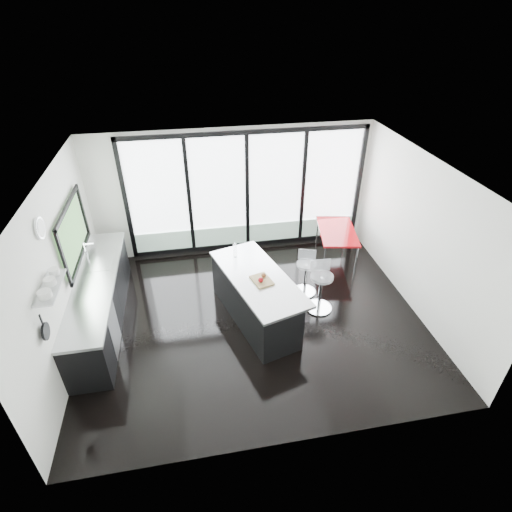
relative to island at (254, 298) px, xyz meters
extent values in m
cube|color=black|center=(-0.01, -0.01, -0.46)|extent=(6.00, 5.00, 0.00)
cube|color=white|center=(-0.01, -0.01, 2.34)|extent=(6.00, 5.00, 0.00)
cube|color=silver|center=(-0.01, 2.49, 0.94)|extent=(6.00, 0.00, 2.80)
cube|color=white|center=(0.29, 2.46, 0.94)|extent=(5.00, 0.02, 2.50)
cube|color=gray|center=(0.29, 2.42, -0.09)|extent=(5.00, 0.02, 0.44)
cube|color=black|center=(-0.96, 2.42, 0.94)|extent=(0.08, 0.04, 2.50)
cube|color=black|center=(0.29, 2.42, 0.94)|extent=(0.08, 0.04, 2.50)
cube|color=black|center=(1.54, 2.42, 0.94)|extent=(0.08, 0.04, 2.50)
cube|color=silver|center=(-0.01, -2.51, 0.94)|extent=(6.00, 0.00, 2.80)
cube|color=silver|center=(-3.01, -0.01, 0.94)|extent=(0.00, 5.00, 2.80)
cube|color=#487940|center=(-2.98, 0.89, 1.14)|extent=(0.02, 1.60, 0.90)
cube|color=#AAADAF|center=(-2.88, -0.86, 1.29)|extent=(0.25, 0.80, 0.03)
cylinder|color=white|center=(-2.98, -0.31, 1.89)|extent=(0.04, 0.30, 0.30)
cylinder|color=black|center=(-2.95, -1.26, 0.89)|extent=(0.03, 0.24, 0.24)
cube|color=silver|center=(2.99, -0.01, 0.94)|extent=(0.00, 5.00, 2.80)
cube|color=black|center=(-2.69, 0.39, -0.03)|extent=(0.65, 3.20, 0.87)
cube|color=#AAADAF|center=(-2.69, 0.39, 0.43)|extent=(0.69, 3.24, 0.05)
cube|color=#AAADAF|center=(-2.69, 0.89, 0.43)|extent=(0.45, 0.48, 0.06)
cylinder|color=silver|center=(-2.84, 0.89, 0.68)|extent=(0.02, 0.02, 0.44)
cube|color=#AAADAF|center=(-2.37, -0.36, -0.04)|extent=(0.03, 0.60, 0.80)
cube|color=black|center=(-0.01, 0.00, -0.03)|extent=(1.31, 2.28, 0.85)
cube|color=#AAADAF|center=(0.07, 0.02, 0.42)|extent=(1.52, 2.39, 0.05)
cube|color=#9B8150|center=(0.11, -0.12, 0.46)|extent=(0.39, 0.46, 0.03)
sphere|color=maroon|center=(0.08, -0.18, 0.52)|extent=(0.11, 0.11, 0.09)
sphere|color=brown|center=(0.15, -0.06, 0.51)|extent=(0.10, 0.10, 0.08)
cylinder|color=silver|center=(-0.23, 0.70, 0.58)|extent=(0.09, 0.09, 0.28)
cylinder|color=silver|center=(1.24, 0.02, -0.07)|extent=(0.51, 0.51, 0.77)
cylinder|color=silver|center=(1.11, 0.55, -0.11)|extent=(0.55, 0.55, 0.70)
cube|color=#A00C11|center=(2.12, 1.63, -0.10)|extent=(1.00, 1.45, 0.71)
camera|label=1|loc=(-0.97, -5.44, 4.51)|focal=28.00mm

